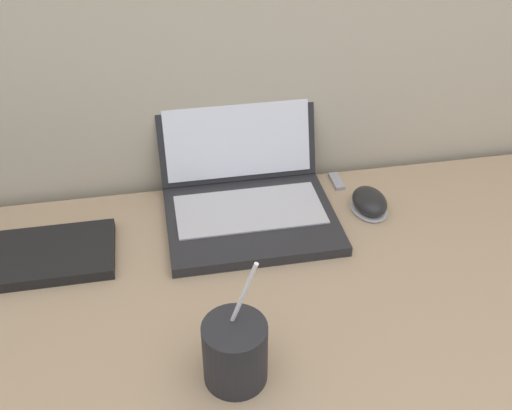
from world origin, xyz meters
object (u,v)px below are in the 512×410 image
drink_cup (235,351)px  laptop (246,189)px  computer_mouse (369,202)px  usb_stick (337,181)px

drink_cup → laptop: bearing=78.0°
computer_mouse → usb_stick: (-0.03, 0.10, -0.01)m
laptop → drink_cup: size_ratio=1.53×
computer_mouse → drink_cup: bearing=-132.4°
laptop → usb_stick: 0.22m
laptop → computer_mouse: 0.24m
computer_mouse → usb_stick: 0.11m
drink_cup → usb_stick: bearing=57.7°
drink_cup → usb_stick: drink_cup is taller
laptop → usb_stick: (0.20, 0.06, -0.04)m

